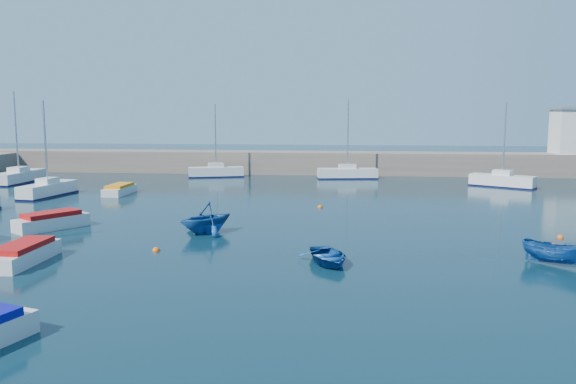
# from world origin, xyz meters

# --- Properties ---
(ground) EXTENTS (220.00, 220.00, 0.00)m
(ground) POSITION_xyz_m (0.00, 0.00, 0.00)
(ground) COLOR #0B2531
(ground) RESTS_ON ground
(back_wall) EXTENTS (96.00, 4.50, 2.60)m
(back_wall) POSITION_xyz_m (0.00, 46.00, 1.30)
(back_wall) COLOR #736457
(back_wall) RESTS_ON ground
(sailboat_3) EXTENTS (2.53, 6.36, 8.25)m
(sailboat_3) POSITION_xyz_m (-24.37, 24.45, 0.64)
(sailboat_3) COLOR silver
(sailboat_3) RESTS_ON ground
(sailboat_4) EXTENTS (2.01, 7.15, 9.41)m
(sailboat_4) POSITION_xyz_m (-32.57, 33.40, 0.66)
(sailboat_4) COLOR silver
(sailboat_4) RESTS_ON ground
(sailboat_5) EXTENTS (6.41, 3.48, 8.22)m
(sailboat_5) POSITION_xyz_m (-13.38, 40.93, 0.63)
(sailboat_5) COLOR silver
(sailboat_5) RESTS_ON ground
(sailboat_6) EXTENTS (6.76, 2.78, 8.68)m
(sailboat_6) POSITION_xyz_m (1.48, 40.93, 0.63)
(sailboat_6) COLOR silver
(sailboat_6) RESTS_ON ground
(sailboat_7) EXTENTS (6.06, 4.69, 8.19)m
(sailboat_7) POSITION_xyz_m (16.63, 35.19, 0.66)
(sailboat_7) COLOR silver
(sailboat_7) RESTS_ON ground
(motorboat_0) EXTENTS (1.61, 4.45, 0.99)m
(motorboat_0) POSITION_xyz_m (-13.83, 3.32, 0.47)
(motorboat_0) COLOR silver
(motorboat_0) RESTS_ON ground
(motorboat_1) EXTENTS (3.73, 4.49, 1.08)m
(motorboat_1) POSITION_xyz_m (-16.71, 11.16, 0.50)
(motorboat_1) COLOR silver
(motorboat_1) RESTS_ON ground
(motorboat_2) EXTENTS (1.57, 4.42, 0.91)m
(motorboat_2) POSITION_xyz_m (-18.69, 26.34, 0.43)
(motorboat_2) COLOR silver
(motorboat_2) RESTS_ON ground
(dinghy_center) EXTENTS (3.38, 3.97, 0.70)m
(dinghy_center) POSITION_xyz_m (0.68, 4.79, 0.35)
(dinghy_center) COLOR #14468E
(dinghy_center) RESTS_ON ground
(dinghy_left) EXTENTS (4.66, 4.71, 1.88)m
(dinghy_left) POSITION_xyz_m (-6.84, 10.94, 0.94)
(dinghy_left) COLOR #14468E
(dinghy_left) RESTS_ON ground
(dinghy_right) EXTENTS (3.11, 2.64, 1.16)m
(dinghy_right) POSITION_xyz_m (11.35, 5.69, 0.58)
(dinghy_right) COLOR #14468E
(dinghy_right) RESTS_ON ground
(buoy_0) EXTENTS (0.40, 0.40, 0.40)m
(buoy_0) POSITION_xyz_m (-8.32, 6.31, 0.00)
(buoy_0) COLOR #EB540C
(buoy_0) RESTS_ON ground
(buoy_1) EXTENTS (0.41, 0.41, 0.41)m
(buoy_1) POSITION_xyz_m (12.61, 9.45, 0.00)
(buoy_1) COLOR red
(buoy_1) RESTS_ON ground
(buoy_2) EXTENTS (0.39, 0.39, 0.39)m
(buoy_2) POSITION_xyz_m (13.82, 11.80, 0.00)
(buoy_2) COLOR #EB540C
(buoy_2) RESTS_ON ground
(buoy_3) EXTENTS (0.41, 0.41, 0.41)m
(buoy_3) POSITION_xyz_m (-0.50, 21.00, 0.00)
(buoy_3) COLOR #EB540C
(buoy_3) RESTS_ON ground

